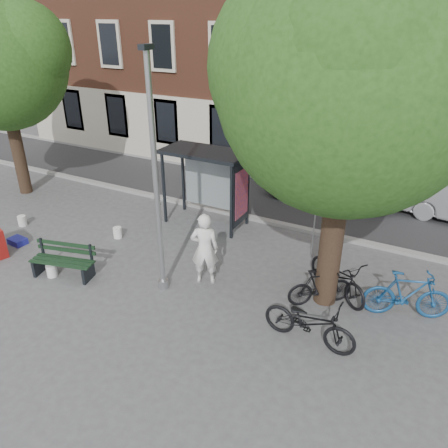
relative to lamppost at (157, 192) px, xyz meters
name	(u,v)px	position (x,y,z in m)	size (l,w,h in m)	color
ground	(164,287)	(0.00, 0.00, -2.78)	(90.00, 90.00, 0.00)	#4C4C4F
road	(266,199)	(0.00, 7.00, -2.78)	(40.00, 4.00, 0.01)	#28282B
curb_near	(244,216)	(0.00, 5.00, -2.72)	(40.00, 0.25, 0.12)	gray
curb_far	(284,182)	(0.00, 9.00, -2.72)	(40.00, 0.25, 0.12)	gray
building_row	(327,3)	(0.00, 13.00, 4.22)	(30.00, 8.00, 14.00)	brown
lamppost	(157,192)	(0.00, 0.00, 0.00)	(0.28, 0.35, 6.11)	#9EA0A3
tree_right	(352,73)	(4.01, 1.38, 2.83)	(5.76, 5.60, 8.20)	black
bus_shelter	(217,172)	(-0.61, 4.11, -0.87)	(2.85, 1.45, 2.62)	#1E2328
painter	(205,249)	(0.84, 0.79, -1.76)	(0.75, 0.49, 2.05)	white
bench	(64,262)	(-2.80, -0.80, -2.36)	(1.88, 1.00, 0.92)	#1E2328
bike_a	(309,322)	(4.13, -0.25, -2.22)	(0.74, 2.14, 1.12)	black
bike_b	(407,295)	(5.89, 1.77, -2.16)	(0.59, 2.08, 1.25)	navy
bike_c	(338,275)	(4.18, 1.91, -2.22)	(0.75, 2.16, 1.13)	black
bike_d	(320,287)	(3.91, 1.29, -2.28)	(0.48, 1.69, 1.01)	black
car_dark	(335,180)	(2.32, 8.40, -2.04)	(2.46, 5.33, 1.48)	black
blue_crate	(18,241)	(-5.54, -0.20, -2.68)	(0.55, 0.40, 0.20)	navy
bucket_a	(22,221)	(-6.52, 0.79, -2.60)	(0.28, 0.28, 0.36)	white
bucket_b	(52,270)	(-3.09, -1.02, -2.60)	(0.28, 0.28, 0.36)	white
bucket_c	(118,233)	(-3.00, 1.66, -2.60)	(0.28, 0.28, 0.36)	white
notice_sign	(316,209)	(3.00, 3.49, -1.19)	(0.37, 0.04, 2.13)	#9EA0A3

